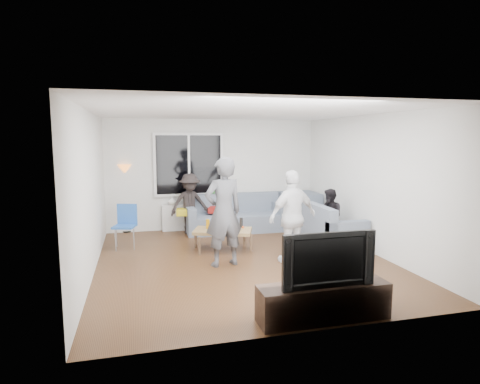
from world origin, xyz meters
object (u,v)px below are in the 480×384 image
object	(u,v)px
spectator_back	(190,204)
sofa_back_section	(235,213)
floor_lamp	(126,199)
player_right	(293,217)
spectator_right	(330,217)
television	(325,257)
sofa_right_section	(326,222)
tv_console	(323,302)
side_chair	(125,227)
player_left	(224,212)
coffee_table	(223,239)

from	to	relation	value
spectator_back	sofa_back_section	bearing A→B (deg)	-11.33
floor_lamp	sofa_back_section	bearing A→B (deg)	-11.79
player_right	spectator_right	bearing A→B (deg)	-157.02
floor_lamp	television	size ratio (longest dim) A/B	1.37
sofa_right_section	tv_console	bearing A→B (deg)	153.31
side_chair	sofa_right_section	bearing A→B (deg)	10.64
sofa_right_section	spectator_right	size ratio (longest dim) A/B	1.76
sofa_back_section	spectator_back	size ratio (longest dim) A/B	1.68
floor_lamp	tv_console	xyz separation A→B (m)	(2.39, -5.29, -0.56)
spectator_back	player_left	bearing A→B (deg)	-93.86
tv_console	sofa_back_section	bearing A→B (deg)	88.99
sofa_back_section	tv_console	distance (m)	4.78
sofa_back_section	sofa_right_section	bearing A→B (deg)	-41.56
sofa_right_section	floor_lamp	world-z (taller)	floor_lamp
side_chair	floor_lamp	world-z (taller)	floor_lamp
player_left	television	xyz separation A→B (m)	(0.72, -2.32, -0.16)
floor_lamp	spectator_back	size ratio (longest dim) A/B	1.14
side_chair	spectator_back	xyz separation A→B (m)	(1.41, 0.94, 0.26)
sofa_right_section	side_chair	distance (m)	4.10
sofa_back_section	tv_console	bearing A→B (deg)	-91.01
player_right	tv_console	xyz separation A→B (m)	(-0.48, -2.20, -0.59)
spectator_right	spectator_back	bearing A→B (deg)	-127.01
television	spectator_back	bearing A→B (deg)	101.48
tv_console	sofa_right_section	bearing A→B (deg)	63.31
coffee_table	television	world-z (taller)	television
coffee_table	player_left	bearing A→B (deg)	-101.03
coffee_table	spectator_right	distance (m)	2.25
television	tv_console	bearing A→B (deg)	0.00
floor_lamp	television	xyz separation A→B (m)	(2.39, -5.29, -0.01)
side_chair	spectator_back	world-z (taller)	spectator_back
coffee_table	spectator_right	xyz separation A→B (m)	(2.22, -0.12, 0.37)
player_left	tv_console	bearing A→B (deg)	93.94
television	player_right	bearing A→B (deg)	77.76
player_left	player_right	world-z (taller)	player_left
television	floor_lamp	bearing A→B (deg)	114.29
spectator_right	television	xyz separation A→B (m)	(-1.68, -3.17, 0.20)
sofa_back_section	player_left	world-z (taller)	player_left
coffee_table	tv_console	world-z (taller)	tv_console
player_left	tv_console	xyz separation A→B (m)	(0.72, -2.32, -0.71)
coffee_table	spectator_right	size ratio (longest dim) A/B	0.97
spectator_back	television	bearing A→B (deg)	-88.23
spectator_back	television	distance (m)	4.90
player_left	spectator_right	world-z (taller)	player_left
spectator_right	sofa_right_section	bearing A→B (deg)	174.44
floor_lamp	tv_console	size ratio (longest dim) A/B	0.97
sofa_back_section	floor_lamp	distance (m)	2.55
sofa_right_section	player_right	world-z (taller)	player_right
floor_lamp	spectator_back	world-z (taller)	floor_lamp
floor_lamp	spectator_right	bearing A→B (deg)	-27.42
side_chair	floor_lamp	size ratio (longest dim) A/B	0.55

